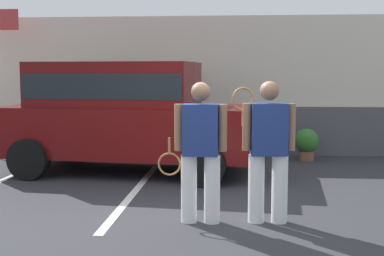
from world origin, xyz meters
TOP-DOWN VIEW (x-y plane):
  - ground_plane at (0.00, 0.00)m, footprint 40.00×40.00m
  - parking_stripe_1 at (-0.96, 1.50)m, footprint 0.12×4.40m
  - house_frontage at (-0.01, 5.54)m, footprint 10.67×0.40m
  - parked_suv at (-1.44, 3.07)m, footprint 4.77×2.53m
  - tennis_player_man at (0.18, -0.06)m, footprint 0.91×0.28m
  - tennis_player_woman at (1.02, 0.01)m, footprint 0.79×0.31m
  - potted_plant_by_porch at (2.13, 4.67)m, footprint 0.52×0.52m

SIDE VIEW (x-z plane):
  - ground_plane at x=0.00m, z-range 0.00..0.00m
  - parking_stripe_1 at x=-0.96m, z-range 0.00..0.01m
  - potted_plant_by_porch at x=2.13m, z-range 0.04..0.72m
  - tennis_player_man at x=0.18m, z-range 0.03..1.78m
  - tennis_player_woman at x=1.02m, z-range 0.04..1.80m
  - parked_suv at x=-1.44m, z-range 0.12..2.17m
  - house_frontage at x=-0.01m, z-range -0.10..3.04m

